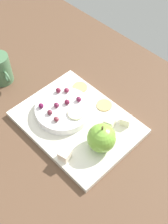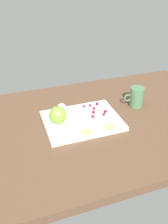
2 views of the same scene
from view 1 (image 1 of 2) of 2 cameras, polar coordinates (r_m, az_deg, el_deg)
The scene contains 20 objects.
table at distance 88.41cm, azimuth -0.85°, elevation -2.77°, with size 145.35×81.25×3.93cm, color brown.
platter at distance 85.69cm, azimuth -1.28°, elevation -2.14°, with size 34.02×25.97×1.63cm, color silver.
serving_dish at distance 86.13cm, azimuth -4.05°, elevation 0.36°, with size 16.41×16.41×2.53cm, color white.
apple_whole at distance 77.18cm, azimuth 3.44°, elevation -5.04°, with size 7.80×7.80×7.80cm, color #78B63B.
apple_stem at distance 73.47cm, azimuth 3.60°, elevation -3.11°, with size 0.50×0.50×1.20cm, color brown.
cheese_cube_0 at distance 77.42cm, azimuth -3.78°, elevation -8.37°, with size 2.73×2.73×2.73cm, color #F9E5CD.
cheese_cube_1 at distance 83.43cm, azimuth 4.98°, elevation -1.98°, with size 2.73×2.73×2.73cm, color #F1EBC9.
cheese_cube_2 at distance 84.39cm, azimuth 8.11°, elevation -1.57°, with size 2.73×2.73×2.73cm, color #F7EBCE.
cracker_0 at distance 88.71cm, azimuth 3.96°, elevation 1.33°, with size 4.64×4.64×0.40cm, color tan.
cracker_1 at distance 93.41cm, azimuth -0.79°, elevation 4.83°, with size 4.64×4.64×0.40cm, color tan.
grape_0 at distance 88.63cm, azimuth -3.40°, elevation 4.24°, with size 1.61×1.45×1.31cm, color maroon.
grape_1 at distance 88.64cm, azimuth -5.01°, elevation 4.21°, with size 1.61×1.45×1.52cm, color maroon.
grape_2 at distance 84.96cm, azimuth -5.38°, elevation 1.35°, with size 1.61×1.45×1.40cm, color maroon.
grape_3 at distance 81.83cm, azimuth -5.41°, elevation -1.39°, with size 1.61×1.45×1.34cm, color maroon.
grape_4 at distance 85.31cm, azimuth -8.36°, elevation 1.21°, with size 1.61×1.45×1.43cm, color #60123A.
grape_5 at distance 86.03cm, azimuth -1.05°, elevation 2.51°, with size 1.61×1.45×1.44cm, color maroon.
grape_6 at distance 83.48cm, azimuth -6.66°, elevation -0.07°, with size 1.61×1.45×1.37cm, color maroon.
grape_7 at distance 85.26cm, azimuth -3.56°, elevation 1.78°, with size 1.61×1.45×1.42cm, color maroon.
apple_slice_0 at distance 83.23cm, azimuth -1.58°, elevation -0.25°, with size 4.73×4.73×0.60cm, color beige.
cup at distance 98.49cm, azimuth -15.94°, elevation 8.05°, with size 10.12×6.93×9.94cm.
Camera 1 is at (-37.87, 34.91, 73.82)cm, focal length 47.06 mm.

